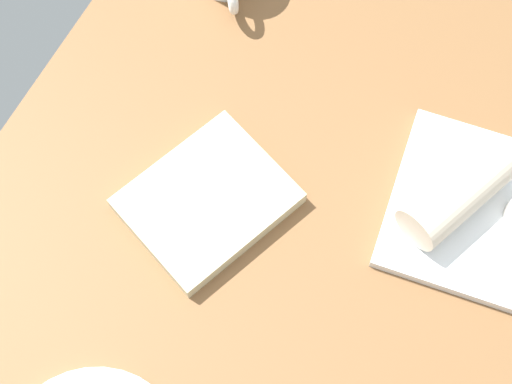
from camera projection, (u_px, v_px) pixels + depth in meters
dining_table at (315, 268)px, 97.31cm from camera, size 110.00×90.00×4.00cm
square_plate at (481, 212)px, 97.23cm from camera, size 24.89×24.89×1.60cm
breakfast_wrap at (456, 195)px, 93.95cm from camera, size 15.76×11.33×6.19cm
book_stack at (207, 201)px, 97.39cm from camera, size 23.77×21.93×2.43cm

